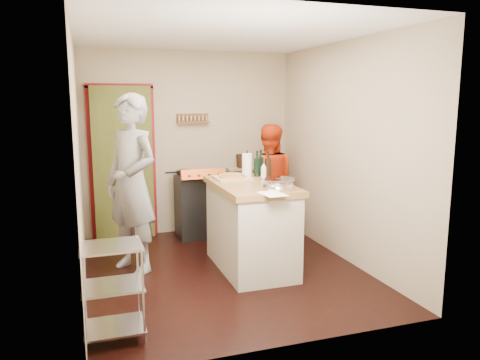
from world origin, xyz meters
name	(u,v)px	position (x,y,z in m)	size (l,w,h in m)	color
floor	(224,270)	(0.00, 0.00, 0.00)	(3.50, 3.50, 0.00)	black
back_wall	(145,156)	(-0.64, 1.78, 1.13)	(3.00, 0.44, 2.60)	tan
left_wall	(79,163)	(-1.50, 0.00, 1.30)	(0.04, 3.50, 2.60)	tan
right_wall	(344,152)	(1.50, 0.00, 1.30)	(0.04, 3.50, 2.60)	tan
ceiling	(223,32)	(0.00, 0.00, 2.61)	(3.00, 3.50, 0.02)	white
stove	(199,205)	(0.05, 1.42, 0.45)	(0.60, 0.63, 1.00)	black
wire_shelving	(113,287)	(-1.28, -1.20, 0.44)	(0.48, 0.40, 0.80)	silver
island	(251,224)	(0.32, -0.03, 0.52)	(0.78, 1.47, 1.31)	beige
person_stripe	(132,184)	(-0.96, 0.36, 1.00)	(0.73, 0.48, 1.99)	#BABABF
person_red	(268,180)	(1.00, 1.17, 0.79)	(0.77, 0.60, 1.58)	red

